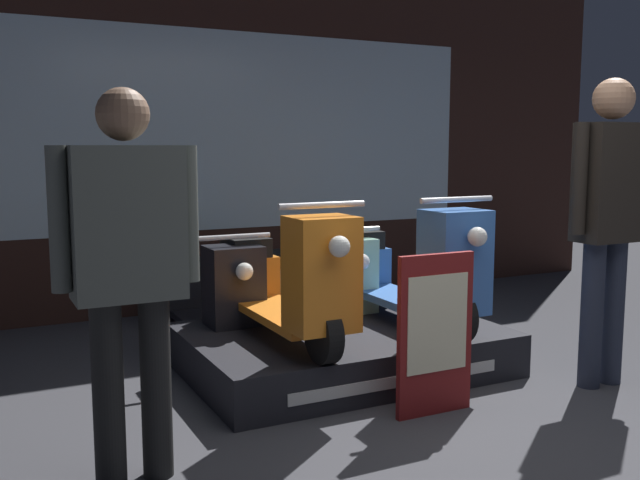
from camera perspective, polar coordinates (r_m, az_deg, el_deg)
ground_plane at (r=3.55m, az=16.15°, el=-16.33°), size 30.00×30.00×0.00m
shop_wall_back at (r=6.38m, az=-6.12°, el=9.08°), size 7.96×0.09×3.20m
display_platform at (r=4.59m, az=1.80°, el=-8.73°), size 1.93×1.32×0.27m
scooter_display_left at (r=4.27m, az=-3.11°, el=-3.48°), size 0.50×1.57×0.86m
scooter_display_right at (r=4.67m, az=6.71°, el=-2.56°), size 0.50×1.57×0.86m
scooter_backrow_0 at (r=5.16m, az=-8.89°, el=-4.68°), size 0.50×1.57×0.86m
scooter_backrow_1 at (r=5.47m, az=-0.51°, el=-3.90°), size 0.50×1.57×0.86m
person_left_browsing at (r=3.03m, az=-15.13°, el=-1.08°), size 0.60×0.25×1.65m
person_right_browsing at (r=4.47m, az=22.04°, el=2.35°), size 0.55×0.23×1.80m
price_sign_board at (r=3.83m, az=9.21°, el=-7.42°), size 0.46×0.04×0.86m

